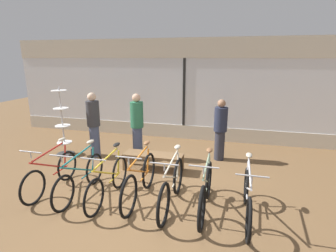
# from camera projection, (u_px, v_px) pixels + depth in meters

# --- Properties ---
(ground_plane) EXTENTS (24.00, 24.00, 0.00)m
(ground_plane) POSITION_uv_depth(u_px,v_px,m) (145.00, 196.00, 5.11)
(ground_plane) COLOR brown
(shop_back_wall) EXTENTS (12.00, 0.08, 3.20)m
(shop_back_wall) POSITION_uv_depth(u_px,v_px,m) (184.00, 89.00, 8.33)
(shop_back_wall) COLOR beige
(shop_back_wall) RESTS_ON ground_plane
(bicycle_far_left) EXTENTS (0.46, 1.67, 1.01)m
(bicycle_far_left) POSITION_uv_depth(u_px,v_px,m) (52.00, 173.00, 5.24)
(bicycle_far_left) COLOR black
(bicycle_far_left) RESTS_ON ground_plane
(bicycle_left) EXTENTS (0.46, 1.73, 1.01)m
(bicycle_left) POSITION_uv_depth(u_px,v_px,m) (81.00, 177.00, 5.06)
(bicycle_left) COLOR black
(bicycle_left) RESTS_ON ground_plane
(bicycle_center_left) EXTENTS (0.46, 1.69, 1.01)m
(bicycle_center_left) POSITION_uv_depth(u_px,v_px,m) (109.00, 181.00, 4.89)
(bicycle_center_left) COLOR black
(bicycle_center_left) RESTS_ON ground_plane
(bicycle_center) EXTENTS (0.46, 1.79, 1.05)m
(bicycle_center) POSITION_uv_depth(u_px,v_px,m) (140.00, 180.00, 4.88)
(bicycle_center) COLOR black
(bicycle_center) RESTS_ON ground_plane
(bicycle_center_right) EXTENTS (0.46, 1.79, 1.04)m
(bicycle_center_right) POSITION_uv_depth(u_px,v_px,m) (172.00, 187.00, 4.65)
(bicycle_center_right) COLOR black
(bicycle_center_right) RESTS_ON ground_plane
(bicycle_right) EXTENTS (0.46, 1.72, 1.04)m
(bicycle_right) POSITION_uv_depth(u_px,v_px,m) (206.00, 191.00, 4.52)
(bicycle_right) COLOR black
(bicycle_right) RESTS_ON ground_plane
(bicycle_far_right) EXTENTS (0.46, 1.75, 1.02)m
(bicycle_far_right) POSITION_uv_depth(u_px,v_px,m) (247.00, 198.00, 4.30)
(bicycle_far_right) COLOR black
(bicycle_far_right) RESTS_ON ground_plane
(accessory_rack) EXTENTS (0.48, 0.48, 1.87)m
(accessory_rack) POSITION_uv_depth(u_px,v_px,m) (63.00, 128.00, 7.11)
(accessory_rack) COLOR #333333
(accessory_rack) RESTS_ON ground_plane
(display_bench) EXTENTS (1.40, 0.44, 0.41)m
(display_bench) POSITION_uv_depth(u_px,v_px,m) (153.00, 157.00, 6.21)
(display_bench) COLOR brown
(display_bench) RESTS_ON ground_plane
(customer_near_rack) EXTENTS (0.42, 0.42, 1.72)m
(customer_near_rack) POSITION_uv_depth(u_px,v_px,m) (137.00, 125.00, 6.87)
(customer_near_rack) COLOR #424C6B
(customer_near_rack) RESTS_ON ground_plane
(customer_by_window) EXTENTS (0.47, 0.47, 1.74)m
(customer_by_window) POSITION_uv_depth(u_px,v_px,m) (94.00, 123.00, 6.97)
(customer_by_window) COLOR #424C6B
(customer_by_window) RESTS_ON ground_plane
(customer_mid_floor) EXTENTS (0.46, 0.46, 1.60)m
(customer_mid_floor) POSITION_uv_depth(u_px,v_px,m) (220.00, 129.00, 6.73)
(customer_mid_floor) COLOR #2D2D38
(customer_mid_floor) RESTS_ON ground_plane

